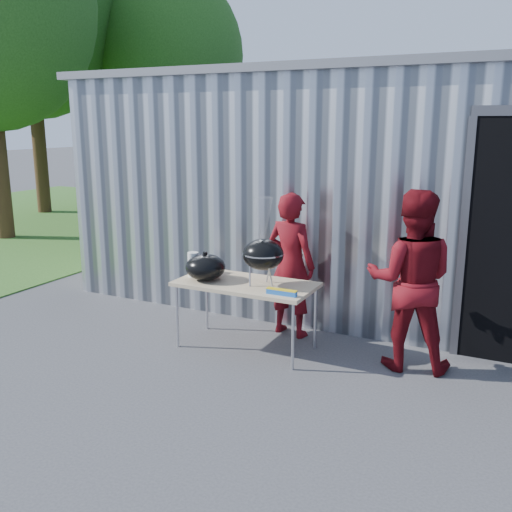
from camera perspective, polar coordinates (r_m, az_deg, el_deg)
The scene contains 13 objects.
ground at distance 5.73m, azimuth -4.66°, elevation -12.01°, with size 80.00×80.00×0.00m, color #3D3D40.
building at distance 9.23m, azimuth 15.20°, elevation 7.18°, with size 8.20×6.20×3.10m.
grass_patch at distance 15.86m, azimuth -21.70°, elevation 3.49°, with size 10.00×12.00×0.02m, color #2D591E.
tree_mid at distance 16.96m, azimuth -21.89°, elevation 22.12°, with size 4.92×4.92×8.16m.
tree_far at distance 16.37m, azimuth -8.49°, elevation 19.20°, with size 3.87×3.87×6.42m.
folding_table at distance 6.18m, azimuth -1.03°, elevation -3.02°, with size 1.50×0.75×0.75m.
kettle_grill at distance 5.96m, azimuth 0.72°, elevation 0.91°, with size 0.44×0.44×0.94m.
grill_lid at distance 6.26m, azimuth -5.08°, elevation -1.12°, with size 0.44×0.44×0.32m.
paper_towels at distance 6.40m, azimuth -6.30°, elevation -0.86°, with size 0.12×0.12×0.28m, color white.
white_tub at distance 6.56m, azimuth -4.59°, elevation -1.27°, with size 0.20×0.15×0.10m, color white.
foil_box at distance 5.72m, azimuth 2.58°, elevation -3.63°, with size 0.32×0.05×0.06m.
person_cook at distance 6.57m, azimuth 3.50°, elevation -0.89°, with size 0.61×0.40×1.68m, color #620B12.
person_bystander at distance 5.86m, azimuth 15.21°, elevation -2.38°, with size 0.88×0.69×1.82m, color #620B12.
Camera 1 is at (2.70, -4.43, 2.44)m, focal length 40.00 mm.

